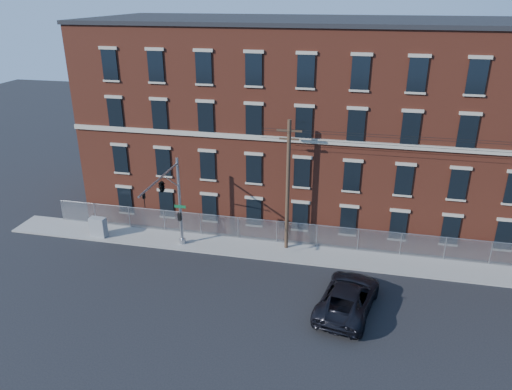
{
  "coord_description": "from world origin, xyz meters",
  "views": [
    {
      "loc": [
        6.77,
        -26.77,
        18.19
      ],
      "look_at": [
        -0.02,
        4.0,
        4.95
      ],
      "focal_mm": 33.91,
      "sensor_mm": 36.0,
      "label": 1
    }
  ],
  "objects": [
    {
      "name": "utility_cabinet",
      "position": [
        -12.95,
        4.2,
        0.92
      ],
      "size": [
        1.32,
        0.72,
        1.6
      ],
      "primitive_type": "cube",
      "rotation": [
        0.0,
        0.0,
        -0.06
      ],
      "color": "gray",
      "rests_on": "sidewalk"
    },
    {
      "name": "sidewalk",
      "position": [
        12.0,
        5.0,
        0.06
      ],
      "size": [
        65.0,
        3.0,
        0.12
      ],
      "primitive_type": "cube",
      "color": "#989590",
      "rests_on": "ground"
    },
    {
      "name": "pickup_truck",
      "position": [
        6.92,
        -1.2,
        0.91
      ],
      "size": [
        4.25,
        6.99,
        1.81
      ],
      "primitive_type": "imported",
      "rotation": [
        0.0,
        0.0,
        2.94
      ],
      "color": "black",
      "rests_on": "ground"
    },
    {
      "name": "chain_link_fence",
      "position": [
        12.0,
        6.3,
        1.06
      ],
      "size": [
        59.06,
        0.06,
        1.85
      ],
      "color": "#A5A8AD",
      "rests_on": "ground"
    },
    {
      "name": "traffic_signal_mast",
      "position": [
        -6.0,
        2.18,
        5.39
      ],
      "size": [
        0.9,
        6.75,
        7.0
      ],
      "color": "#9EA0A5",
      "rests_on": "ground"
    },
    {
      "name": "mill_building",
      "position": [
        12.0,
        13.93,
        8.15
      ],
      "size": [
        55.3,
        14.32,
        16.3
      ],
      "color": "maroon",
      "rests_on": "ground"
    },
    {
      "name": "ground",
      "position": [
        0.0,
        0.0,
        0.0
      ],
      "size": [
        140.0,
        140.0,
        0.0
      ],
      "primitive_type": "plane",
      "color": "black",
      "rests_on": "ground"
    },
    {
      "name": "utility_pole_near",
      "position": [
        2.0,
        5.6,
        5.34
      ],
      "size": [
        1.8,
        0.28,
        10.0
      ],
      "color": "#412F20",
      "rests_on": "ground"
    }
  ]
}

